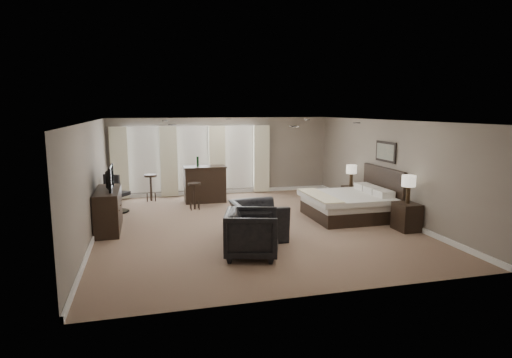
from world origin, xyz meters
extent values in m
cube|color=#795F4D|center=(0.00, 0.00, 0.00)|extent=(7.60, 8.60, 0.04)
cube|color=silver|center=(0.00, 0.00, 2.60)|extent=(7.60, 8.60, 0.04)
cube|color=slate|center=(0.00, 4.25, 1.30)|extent=(7.50, 0.04, 2.60)
cube|color=slate|center=(0.00, -4.25, 1.30)|extent=(7.50, 0.04, 2.60)
cube|color=slate|center=(-3.75, 0.00, 1.30)|extent=(0.04, 8.50, 2.60)
cube|color=slate|center=(3.75, 0.00, 1.30)|extent=(0.04, 8.50, 2.60)
cube|color=silver|center=(-2.60, 4.19, 1.25)|extent=(1.15, 0.04, 2.05)
cube|color=silver|center=(-1.00, 4.19, 1.25)|extent=(1.15, 0.04, 2.05)
cube|color=silver|center=(0.60, 4.19, 1.25)|extent=(1.15, 0.04, 2.05)
cube|color=beige|center=(-3.35, 4.07, 1.18)|extent=(0.55, 0.12, 2.30)
cube|color=beige|center=(-1.80, 4.07, 1.18)|extent=(0.55, 0.12, 2.30)
cube|color=beige|center=(-0.20, 4.07, 1.18)|extent=(0.55, 0.12, 2.30)
cube|color=beige|center=(1.35, 4.07, 1.18)|extent=(0.55, 0.12, 2.30)
cube|color=silver|center=(2.58, 0.06, 0.67)|extent=(2.09, 2.00, 1.33)
cube|color=black|center=(3.47, -1.39, 0.33)|extent=(0.50, 0.61, 0.66)
cube|color=black|center=(3.47, 1.51, 0.28)|extent=(0.42, 0.51, 0.56)
cube|color=beige|center=(3.47, -1.39, 1.00)|extent=(0.33, 0.33, 0.68)
cube|color=beige|center=(3.47, 1.51, 0.89)|extent=(0.32, 0.32, 0.66)
cube|color=slate|center=(3.70, 0.06, 1.75)|extent=(0.04, 0.96, 0.56)
cube|color=black|center=(-3.45, 0.41, 0.49)|extent=(0.55, 1.70, 0.99)
imported|color=black|center=(-3.45, 0.41, 1.05)|extent=(0.58, 1.00, 0.13)
imported|color=black|center=(-0.14, -1.09, 0.54)|extent=(0.86, 1.27, 1.08)
imported|color=black|center=(-0.58, -2.27, 0.51)|extent=(1.18, 1.22, 1.03)
cube|color=black|center=(-0.77, 3.03, 0.57)|extent=(1.30, 0.68, 1.14)
cube|color=black|center=(-2.41, 3.60, 0.42)|extent=(0.45, 0.45, 0.85)
cube|color=black|center=(-1.21, 2.07, 0.39)|extent=(0.46, 0.46, 0.78)
cube|color=black|center=(-3.33, 2.24, 0.56)|extent=(0.79, 0.79, 1.12)
camera|label=1|loc=(-2.54, -10.12, 2.88)|focal=30.00mm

